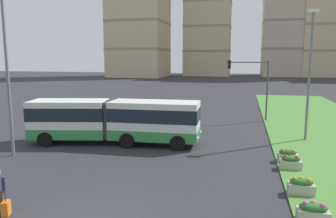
{
  "coord_description": "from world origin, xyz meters",
  "views": [
    {
      "loc": [
        5.08,
        -9.71,
        5.82
      ],
      "look_at": [
        -0.31,
        13.18,
        2.2
      ],
      "focal_mm": 34.46,
      "sensor_mm": 36.0,
      "label": 1
    }
  ],
  "objects_px": {
    "articulated_bus": "(114,120)",
    "apartment_tower_eastcentre": "(332,0)",
    "flower_planter_0": "(313,212)",
    "streetlight_median": "(310,70)",
    "streetlight_left": "(7,65)",
    "rolling_suitcase": "(6,208)",
    "apartment_tower_centre": "(286,10)",
    "flower_planter_3": "(288,155)",
    "flower_planter_2": "(291,162)",
    "apartment_tower_westcentre": "(209,4)",
    "traffic_light_far_right": "(253,79)",
    "flower_planter_1": "(301,186)",
    "car_grey_wagon": "(137,107)"
  },
  "relations": [
    {
      "from": "flower_planter_3",
      "to": "flower_planter_2",
      "type": "bearing_deg",
      "value": -90.0
    },
    {
      "from": "car_grey_wagon",
      "to": "apartment_tower_westcentre",
      "type": "bearing_deg",
      "value": 91.35
    },
    {
      "from": "apartment_tower_centre",
      "to": "streetlight_left",
      "type": "bearing_deg",
      "value": -104.33
    },
    {
      "from": "apartment_tower_westcentre",
      "to": "streetlight_median",
      "type": "bearing_deg",
      "value": -79.55
    },
    {
      "from": "flower_planter_1",
      "to": "apartment_tower_centre",
      "type": "height_order",
      "value": "apartment_tower_centre"
    },
    {
      "from": "articulated_bus",
      "to": "flower_planter_0",
      "type": "relative_size",
      "value": 10.94
    },
    {
      "from": "flower_planter_0",
      "to": "flower_planter_3",
      "type": "distance_m",
      "value": 7.11
    },
    {
      "from": "flower_planter_2",
      "to": "car_grey_wagon",
      "type": "bearing_deg",
      "value": 132.44
    },
    {
      "from": "streetlight_left",
      "to": "apartment_tower_westcentre",
      "type": "xyz_separation_m",
      "value": [
        0.39,
        103.81,
        19.95
      ]
    },
    {
      "from": "apartment_tower_westcentre",
      "to": "apartment_tower_eastcentre",
      "type": "bearing_deg",
      "value": 0.12
    },
    {
      "from": "apartment_tower_westcentre",
      "to": "apartment_tower_eastcentre",
      "type": "xyz_separation_m",
      "value": [
        40.68,
        0.09,
        -0.2
      ]
    },
    {
      "from": "traffic_light_far_right",
      "to": "flower_planter_1",
      "type": "bearing_deg",
      "value": -84.39
    },
    {
      "from": "streetlight_median",
      "to": "rolling_suitcase",
      "type": "bearing_deg",
      "value": -131.27
    },
    {
      "from": "rolling_suitcase",
      "to": "articulated_bus",
      "type": "bearing_deg",
      "value": 90.9
    },
    {
      "from": "rolling_suitcase",
      "to": "streetlight_left",
      "type": "distance_m",
      "value": 9.9
    },
    {
      "from": "flower_planter_0",
      "to": "streetlight_median",
      "type": "height_order",
      "value": "streetlight_median"
    },
    {
      "from": "flower_planter_1",
      "to": "apartment_tower_centre",
      "type": "relative_size",
      "value": 0.02
    },
    {
      "from": "rolling_suitcase",
      "to": "flower_planter_1",
      "type": "distance_m",
      "value": 11.97
    },
    {
      "from": "streetlight_median",
      "to": "flower_planter_0",
      "type": "bearing_deg",
      "value": -98.5
    },
    {
      "from": "apartment_tower_westcentre",
      "to": "apartment_tower_centre",
      "type": "xyz_separation_m",
      "value": [
        26.73,
        2.4,
        -2.47
      ]
    },
    {
      "from": "apartment_tower_centre",
      "to": "apartment_tower_eastcentre",
      "type": "bearing_deg",
      "value": -9.4
    },
    {
      "from": "articulated_bus",
      "to": "streetlight_left",
      "type": "relative_size",
      "value": 1.2
    },
    {
      "from": "streetlight_left",
      "to": "apartment_tower_centre",
      "type": "bearing_deg",
      "value": 75.67
    },
    {
      "from": "articulated_bus",
      "to": "car_grey_wagon",
      "type": "distance_m",
      "value": 12.26
    },
    {
      "from": "flower_planter_1",
      "to": "streetlight_median",
      "type": "relative_size",
      "value": 0.12
    },
    {
      "from": "apartment_tower_westcentre",
      "to": "apartment_tower_centre",
      "type": "height_order",
      "value": "apartment_tower_westcentre"
    },
    {
      "from": "articulated_bus",
      "to": "apartment_tower_eastcentre",
      "type": "height_order",
      "value": "apartment_tower_eastcentre"
    },
    {
      "from": "articulated_bus",
      "to": "flower_planter_1",
      "type": "height_order",
      "value": "articulated_bus"
    },
    {
      "from": "flower_planter_2",
      "to": "streetlight_median",
      "type": "height_order",
      "value": "streetlight_median"
    },
    {
      "from": "streetlight_left",
      "to": "flower_planter_2",
      "type": "bearing_deg",
      "value": 4.14
    },
    {
      "from": "car_grey_wagon",
      "to": "apartment_tower_centre",
      "type": "xyz_separation_m",
      "value": [
        24.66,
        90.06,
        22.2
      ]
    },
    {
      "from": "traffic_light_far_right",
      "to": "apartment_tower_eastcentre",
      "type": "bearing_deg",
      "value": 73.26
    },
    {
      "from": "flower_planter_3",
      "to": "apartment_tower_centre",
      "type": "bearing_deg",
      "value": 83.97
    },
    {
      "from": "car_grey_wagon",
      "to": "streetlight_left",
      "type": "height_order",
      "value": "streetlight_left"
    },
    {
      "from": "rolling_suitcase",
      "to": "flower_planter_0",
      "type": "bearing_deg",
      "value": 10.6
    },
    {
      "from": "streetlight_left",
      "to": "streetlight_median",
      "type": "bearing_deg",
      "value": 23.99
    },
    {
      "from": "articulated_bus",
      "to": "apartment_tower_centre",
      "type": "height_order",
      "value": "apartment_tower_centre"
    },
    {
      "from": "flower_planter_1",
      "to": "traffic_light_far_right",
      "type": "xyz_separation_m",
      "value": [
        -1.72,
        17.5,
        3.56
      ]
    },
    {
      "from": "flower_planter_1",
      "to": "flower_planter_3",
      "type": "relative_size",
      "value": 1.0
    },
    {
      "from": "flower_planter_0",
      "to": "flower_planter_1",
      "type": "height_order",
      "value": "same"
    },
    {
      "from": "rolling_suitcase",
      "to": "traffic_light_far_right",
      "type": "xyz_separation_m",
      "value": [
        9.35,
        22.07,
        3.67
      ]
    },
    {
      "from": "traffic_light_far_right",
      "to": "flower_planter_2",
      "type": "bearing_deg",
      "value": -83.08
    },
    {
      "from": "rolling_suitcase",
      "to": "flower_planter_3",
      "type": "bearing_deg",
      "value": 39.67
    },
    {
      "from": "car_grey_wagon",
      "to": "flower_planter_0",
      "type": "distance_m",
      "value": 24.92
    },
    {
      "from": "apartment_tower_eastcentre",
      "to": "articulated_bus",
      "type": "bearing_deg",
      "value": -109.93
    },
    {
      "from": "streetlight_median",
      "to": "apartment_tower_centre",
      "type": "xyz_separation_m",
      "value": [
        9.07,
        98.17,
        17.9
      ]
    },
    {
      "from": "traffic_light_far_right",
      "to": "apartment_tower_centre",
      "type": "height_order",
      "value": "apartment_tower_centre"
    },
    {
      "from": "traffic_light_far_right",
      "to": "apartment_tower_centre",
      "type": "distance_m",
      "value": 93.7
    },
    {
      "from": "streetlight_left",
      "to": "apartment_tower_centre",
      "type": "xyz_separation_m",
      "value": [
        27.12,
        106.2,
        17.48
      ]
    },
    {
      "from": "articulated_bus",
      "to": "apartment_tower_westcentre",
      "type": "xyz_separation_m",
      "value": [
        -4.53,
        99.64,
        23.78
      ]
    }
  ]
}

